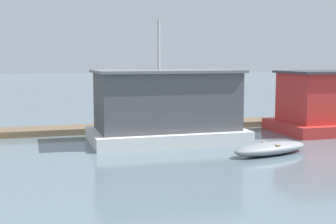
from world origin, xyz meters
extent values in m
plane|color=slate|center=(0.00, 0.00, 0.00)|extent=(200.00, 200.00, 0.00)
cube|color=brown|center=(0.00, 3.29, 0.15)|extent=(33.80, 1.75, 0.30)
cube|color=white|center=(0.13, -0.32, 0.28)|extent=(6.82, 3.84, 0.55)
cube|color=#4C4C51|center=(0.13, -0.32, 1.82)|extent=(6.09, 3.11, 2.53)
cube|color=slate|center=(0.13, -0.32, 3.14)|extent=(6.39, 3.41, 0.12)
cylinder|color=#B2B2B7|center=(-0.22, -0.32, 4.30)|extent=(0.12, 0.12, 2.19)
ellipsoid|color=gray|center=(3.16, -4.31, 0.24)|extent=(3.63, 1.91, 0.48)
cube|color=#997F60|center=(3.16, -4.31, 0.41)|extent=(0.38, 0.93, 0.08)
camera|label=1|loc=(-5.75, -20.25, 3.70)|focal=50.00mm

